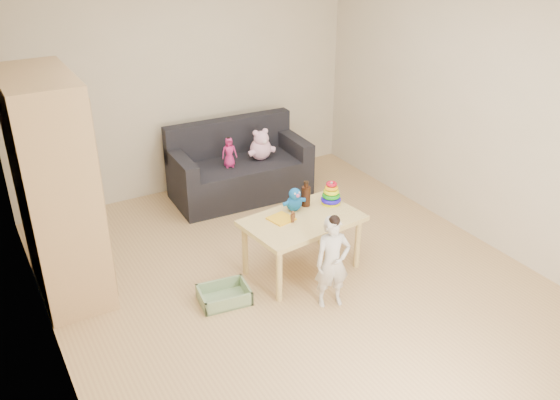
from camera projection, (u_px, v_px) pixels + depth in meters
room at (290, 141)px, 4.77m from camera, size 4.50×4.50×4.50m
wardrobe at (55, 189)px, 4.79m from camera, size 0.53×1.05×1.89m
sofa at (240, 179)px, 6.74m from camera, size 1.54×0.82×0.43m
play_table at (302, 245)px, 5.33m from camera, size 1.08×0.76×0.54m
storage_bin at (224, 295)px, 4.99m from camera, size 0.45×0.36×0.12m
toddler at (332, 263)px, 4.81m from camera, size 0.33×0.27×0.79m
pink_bear at (261, 147)px, 6.64m from camera, size 0.30×0.27×0.30m
doll at (229, 153)px, 6.44m from camera, size 0.19×0.15×0.33m
ring_stacker at (331, 195)px, 5.43m from camera, size 0.19×0.19×0.22m
brown_bottle at (306, 195)px, 5.39m from camera, size 0.08×0.08×0.24m
blue_plush at (294, 199)px, 5.30m from camera, size 0.20×0.17×0.22m
wooden_figure at (293, 217)px, 5.12m from camera, size 0.05×0.04×0.11m
yellow_book at (281, 219)px, 5.19m from camera, size 0.23×0.23×0.01m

